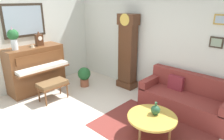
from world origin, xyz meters
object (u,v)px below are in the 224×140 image
Objects in this scene: grandfather_clock at (128,54)px; coffee_table at (152,118)px; piano_bench at (53,84)px; flower_vase at (13,37)px; piano at (36,69)px; teacup at (33,47)px; potted_plant at (84,76)px; mantel_clock at (39,39)px; couch at (186,99)px; green_jug at (155,110)px.

grandfather_clock is 2.31× the size of coffee_table.
piano_bench is 1.21× the size of flower_vase.
coffee_table is at bearing 6.85° from piano.
teacup is at bearing -179.12° from piano_bench.
teacup is at bearing -31.07° from piano.
coffee_table is (3.38, 0.41, -0.23)m from piano.
grandfather_clock is 3.62× the size of potted_plant.
coffee_table is at bearing 7.70° from teacup.
coffee_table is 2.32× the size of mantel_clock.
flower_vase reaches higher than couch.
teacup reaches higher than piano.
flower_vase is at bearing -90.04° from mantel_clock.
piano is at bearing 177.93° from piano_bench.
potted_plant is at bearing 47.89° from mantel_clock.
green_jug is at bearing -93.95° from couch.
grandfather_clock is at bearing 142.41° from green_jug.
green_jug is at bearing 5.28° from mantel_clock.
piano is 3.84m from couch.
coffee_table is at bearing 9.70° from piano_bench.
green_jug is (3.38, 0.50, -0.12)m from piano.
mantel_clock reaches higher than teacup.
flower_vase reaches higher than piano.
grandfather_clock is 1.37m from potted_plant.
teacup reaches higher than potted_plant.
flower_vase is (-3.46, -2.09, 1.21)m from couch.
piano is 2.48× the size of flower_vase.
green_jug is (3.38, 0.95, -1.03)m from flower_vase.
grandfather_clock is (1.67, 1.82, 0.35)m from piano.
piano_bench is 1.25× the size of potted_plant.
teacup is at bearing -170.65° from green_jug.
couch is (2.63, 1.67, -0.09)m from piano_bench.
couch is 4.22m from flower_vase.
potted_plant is (0.76, 1.02, -0.29)m from piano.
grandfather_clock is at bearing 44.41° from mantel_clock.
piano is at bearing -154.60° from couch.
grandfather_clock reaches higher than coffee_table.
mantel_clock is at bearing 165.04° from piano_bench.
piano is 12.41× the size of teacup.
mantel_clock is at bearing 106.05° from teacup.
piano_bench is 0.34× the size of grandfather_clock.
piano_bench is 2.61m from green_jug.
piano_bench is at bearing -2.07° from piano.
couch reaches higher than green_jug.
green_jug is (0.00, 0.10, 0.12)m from coffee_table.
couch reaches higher than coffee_table.
green_jug is (1.71, -1.32, -0.47)m from grandfather_clock.
coffee_table is (1.71, -1.42, -0.59)m from grandfather_clock.
piano is 3.41m from coffee_table.
piano_bench reaches higher than coffee_table.
teacup reaches higher than piano_bench.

